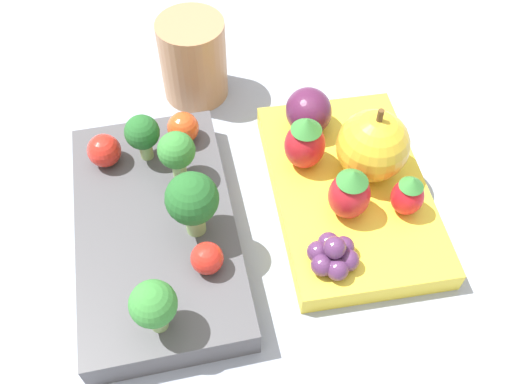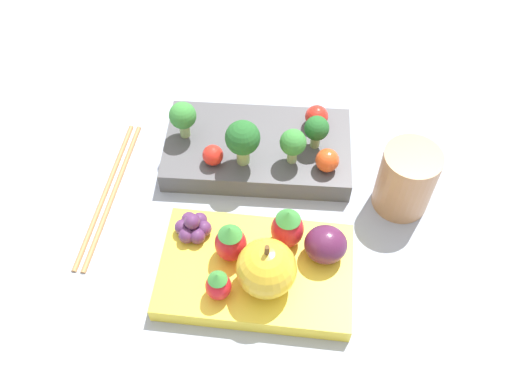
{
  "view_description": "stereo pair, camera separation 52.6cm",
  "coord_description": "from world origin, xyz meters",
  "px_view_note": "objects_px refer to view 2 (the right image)",
  "views": [
    {
      "loc": [
        -0.26,
        0.05,
        0.39
      ],
      "look_at": [
        0.0,
        -0.0,
        0.04
      ],
      "focal_mm": 40.0,
      "sensor_mm": 36.0,
      "label": 1
    },
    {
      "loc": [
        0.03,
        -0.36,
        0.53
      ],
      "look_at": [
        0.0,
        -0.0,
        0.04
      ],
      "focal_mm": 40.0,
      "sensor_mm": 36.0,
      "label": 2
    }
  ],
  "objects_px": {
    "strawberry_0": "(231,242)",
    "bento_box_fruit": "(256,271)",
    "grape_cluster": "(193,227)",
    "apple": "(266,269)",
    "broccoli_floret_1": "(183,117)",
    "broccoli_floret_0": "(317,129)",
    "broccoli_floret_2": "(243,139)",
    "broccoli_floret_3": "(293,143)",
    "cherry_tomato_0": "(213,155)",
    "cherry_tomato_1": "(327,160)",
    "chopsticks_pair": "(109,192)",
    "drinking_cup": "(406,180)",
    "strawberry_2": "(218,285)",
    "bento_box_savoury": "(256,149)",
    "plum": "(326,244)",
    "cherry_tomato_2": "(317,117)",
    "strawberry_1": "(287,228)"
  },
  "relations": [
    {
      "from": "broccoli_floret_2",
      "to": "drinking_cup",
      "type": "relative_size",
      "value": 0.74
    },
    {
      "from": "plum",
      "to": "grape_cluster",
      "type": "bearing_deg",
      "value": 172.63
    },
    {
      "from": "strawberry_0",
      "to": "apple",
      "type": "bearing_deg",
      "value": -39.04
    },
    {
      "from": "bento_box_fruit",
      "to": "apple",
      "type": "height_order",
      "value": "apple"
    },
    {
      "from": "broccoli_floret_3",
      "to": "apple",
      "type": "height_order",
      "value": "apple"
    },
    {
      "from": "broccoli_floret_2",
      "to": "cherry_tomato_0",
      "type": "relative_size",
      "value": 2.48
    },
    {
      "from": "strawberry_0",
      "to": "grape_cluster",
      "type": "xyz_separation_m",
      "value": [
        -0.04,
        0.02,
        -0.01
      ]
    },
    {
      "from": "grape_cluster",
      "to": "strawberry_0",
      "type": "bearing_deg",
      "value": -29.84
    },
    {
      "from": "broccoli_floret_1",
      "to": "strawberry_0",
      "type": "bearing_deg",
      "value": -65.92
    },
    {
      "from": "cherry_tomato_0",
      "to": "bento_box_savoury",
      "type": "bearing_deg",
      "value": 36.29
    },
    {
      "from": "bento_box_fruit",
      "to": "plum",
      "type": "height_order",
      "value": "plum"
    },
    {
      "from": "cherry_tomato_1",
      "to": "plum",
      "type": "bearing_deg",
      "value": -91.09
    },
    {
      "from": "broccoli_floret_0",
      "to": "grape_cluster",
      "type": "distance_m",
      "value": 0.18
    },
    {
      "from": "broccoli_floret_1",
      "to": "strawberry_0",
      "type": "relative_size",
      "value": 0.96
    },
    {
      "from": "broccoli_floret_2",
      "to": "broccoli_floret_1",
      "type": "bearing_deg",
      "value": 153.49
    },
    {
      "from": "broccoli_floret_2",
      "to": "apple",
      "type": "bearing_deg",
      "value": -76.87
    },
    {
      "from": "bento_box_fruit",
      "to": "cherry_tomato_2",
      "type": "height_order",
      "value": "cherry_tomato_2"
    },
    {
      "from": "strawberry_1",
      "to": "drinking_cup",
      "type": "bearing_deg",
      "value": 30.3
    },
    {
      "from": "bento_box_fruit",
      "to": "broccoli_floret_0",
      "type": "xyz_separation_m",
      "value": [
        0.06,
        0.16,
        0.05
      ]
    },
    {
      "from": "bento_box_fruit",
      "to": "drinking_cup",
      "type": "xyz_separation_m",
      "value": [
        0.16,
        0.11,
        0.03
      ]
    },
    {
      "from": "cherry_tomato_2",
      "to": "drinking_cup",
      "type": "bearing_deg",
      "value": -41.74
    },
    {
      "from": "broccoli_floret_3",
      "to": "cherry_tomato_1",
      "type": "height_order",
      "value": "broccoli_floret_3"
    },
    {
      "from": "apple",
      "to": "strawberry_1",
      "type": "bearing_deg",
      "value": 70.01
    },
    {
      "from": "broccoli_floret_1",
      "to": "cherry_tomato_0",
      "type": "relative_size",
      "value": 2.01
    },
    {
      "from": "cherry_tomato_1",
      "to": "strawberry_2",
      "type": "bearing_deg",
      "value": -123.11
    },
    {
      "from": "broccoli_floret_1",
      "to": "cherry_tomato_1",
      "type": "bearing_deg",
      "value": -13.3
    },
    {
      "from": "bento_box_fruit",
      "to": "strawberry_2",
      "type": "bearing_deg",
      "value": -135.43
    },
    {
      "from": "strawberry_0",
      "to": "drinking_cup",
      "type": "distance_m",
      "value": 0.21
    },
    {
      "from": "broccoli_floret_1",
      "to": "cherry_tomato_1",
      "type": "xyz_separation_m",
      "value": [
        0.17,
        -0.04,
        -0.02
      ]
    },
    {
      "from": "bento_box_fruit",
      "to": "grape_cluster",
      "type": "relative_size",
      "value": 5.1
    },
    {
      "from": "strawberry_0",
      "to": "bento_box_fruit",
      "type": "bearing_deg",
      "value": -25.06
    },
    {
      "from": "bento_box_savoury",
      "to": "cherry_tomato_0",
      "type": "height_order",
      "value": "cherry_tomato_0"
    },
    {
      "from": "cherry_tomato_1",
      "to": "chopsticks_pair",
      "type": "distance_m",
      "value": 0.25
    },
    {
      "from": "apple",
      "to": "broccoli_floret_1",
      "type": "bearing_deg",
      "value": 119.93
    },
    {
      "from": "strawberry_0",
      "to": "strawberry_1",
      "type": "height_order",
      "value": "strawberry_1"
    },
    {
      "from": "bento_box_savoury",
      "to": "plum",
      "type": "xyz_separation_m",
      "value": [
        0.08,
        -0.14,
        0.03
      ]
    },
    {
      "from": "cherry_tomato_2",
      "to": "cherry_tomato_0",
      "type": "bearing_deg",
      "value": -150.26
    },
    {
      "from": "drinking_cup",
      "to": "grape_cluster",
      "type": "bearing_deg",
      "value": -162.65
    },
    {
      "from": "broccoli_floret_2",
      "to": "plum",
      "type": "height_order",
      "value": "broccoli_floret_2"
    },
    {
      "from": "broccoli_floret_1",
      "to": "chopsticks_pair",
      "type": "bearing_deg",
      "value": -138.52
    },
    {
      "from": "cherry_tomato_0",
      "to": "grape_cluster",
      "type": "height_order",
      "value": "cherry_tomato_0"
    },
    {
      "from": "bento_box_fruit",
      "to": "grape_cluster",
      "type": "distance_m",
      "value": 0.08
    },
    {
      "from": "cherry_tomato_2",
      "to": "strawberry_1",
      "type": "distance_m",
      "value": 0.16
    },
    {
      "from": "broccoli_floret_3",
      "to": "cherry_tomato_0",
      "type": "relative_size",
      "value": 1.91
    },
    {
      "from": "strawberry_2",
      "to": "grape_cluster",
      "type": "bearing_deg",
      "value": 116.43
    },
    {
      "from": "broccoli_floret_0",
      "to": "cherry_tomato_2",
      "type": "bearing_deg",
      "value": 88.26
    },
    {
      "from": "broccoli_floret_2",
      "to": "broccoli_floret_3",
      "type": "relative_size",
      "value": 1.3
    },
    {
      "from": "broccoli_floret_0",
      "to": "broccoli_floret_3",
      "type": "relative_size",
      "value": 0.95
    },
    {
      "from": "broccoli_floret_0",
      "to": "drinking_cup",
      "type": "xyz_separation_m",
      "value": [
        0.1,
        -0.05,
        -0.02
      ]
    },
    {
      "from": "bento_box_fruit",
      "to": "chopsticks_pair",
      "type": "xyz_separation_m",
      "value": [
        -0.18,
        0.1,
        -0.01
      ]
    }
  ]
}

